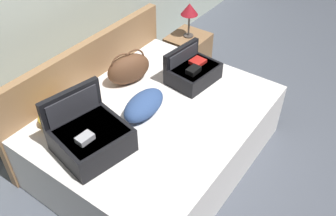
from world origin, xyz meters
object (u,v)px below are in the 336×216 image
(bed, at_px, (158,135))
(pillow_center_head, at_px, (63,109))
(hard_case_medium, at_px, (193,71))
(nightstand, at_px, (188,57))
(table_lamp, at_px, (189,10))
(pillow_near_headboard, at_px, (144,105))
(hard_case_large, at_px, (90,136))
(duffel_bag, at_px, (129,69))

(bed, height_order, pillow_center_head, pillow_center_head)
(hard_case_medium, xyz_separation_m, nightstand, (0.70, 0.50, -0.38))
(bed, relative_size, table_lamp, 5.06)
(hard_case_medium, xyz_separation_m, pillow_near_headboard, (-0.63, 0.07, -0.01))
(pillow_center_head, xyz_separation_m, nightstand, (1.74, -0.08, -0.35))
(hard_case_medium, distance_m, table_lamp, 0.88)
(hard_case_large, relative_size, duffel_bag, 1.24)
(hard_case_medium, bearing_deg, bed, -172.74)
(hard_case_large, height_order, table_lamp, hard_case_large)
(nightstand, bearing_deg, table_lamp, 0.00)
(hard_case_medium, bearing_deg, nightstand, 42.20)
(hard_case_large, height_order, duffel_bag, hard_case_large)
(duffel_bag, bearing_deg, pillow_center_head, 170.03)
(nightstand, height_order, table_lamp, table_lamp)
(bed, distance_m, nightstand, 1.36)
(nightstand, bearing_deg, pillow_near_headboard, -162.24)
(pillow_center_head, relative_size, table_lamp, 1.17)
(bed, distance_m, pillow_center_head, 0.84)
(hard_case_medium, height_order, table_lamp, table_lamp)
(hard_case_large, xyz_separation_m, nightstand, (1.88, 0.36, -0.41))
(bed, xyz_separation_m, table_lamp, (1.26, 0.51, 0.57))
(nightstand, xyz_separation_m, table_lamp, (0.00, 0.00, 0.57))
(table_lamp, bearing_deg, pillow_near_headboard, -162.24)
(duffel_bag, bearing_deg, pillow_near_headboard, -124.95)
(bed, distance_m, hard_case_medium, 0.67)
(hard_case_medium, xyz_separation_m, table_lamp, (0.70, 0.50, 0.19))
(hard_case_large, height_order, pillow_center_head, hard_case_large)
(hard_case_medium, height_order, pillow_center_head, hard_case_medium)
(bed, xyz_separation_m, pillow_center_head, (-0.49, 0.59, 0.35))
(bed, relative_size, pillow_near_headboard, 4.34)
(pillow_center_head, bearing_deg, duffel_bag, -9.97)
(hard_case_medium, height_order, nightstand, hard_case_medium)
(pillow_center_head, bearing_deg, table_lamp, -2.72)
(hard_case_medium, bearing_deg, pillow_near_headboard, 179.91)
(hard_case_medium, relative_size, pillow_near_headboard, 1.07)
(duffel_bag, relative_size, nightstand, 0.87)
(hard_case_large, relative_size, pillow_near_headboard, 1.27)
(bed, distance_m, hard_case_large, 0.75)
(pillow_near_headboard, distance_m, pillow_center_head, 0.66)
(hard_case_medium, relative_size, duffel_bag, 1.05)
(pillow_center_head, height_order, table_lamp, table_lamp)
(pillow_center_head, bearing_deg, nightstand, -2.72)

